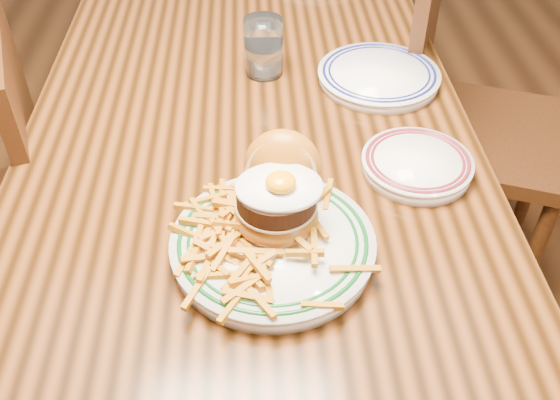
{
  "coord_description": "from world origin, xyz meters",
  "views": [
    {
      "loc": [
        0.01,
        -1.12,
        1.44
      ],
      "look_at": [
        0.04,
        -0.47,
        0.85
      ],
      "focal_mm": 40.0,
      "sensor_mm": 36.0,
      "label": 1
    }
  ],
  "objects_px": {
    "table": "(250,122)",
    "chair_right": "(460,113)",
    "side_plate": "(417,164)",
    "main_plate": "(275,226)"
  },
  "relations": [
    {
      "from": "table",
      "to": "chair_right",
      "type": "bearing_deg",
      "value": 23.11
    },
    {
      "from": "side_plate",
      "to": "table",
      "type": "bearing_deg",
      "value": 130.07
    },
    {
      "from": "chair_right",
      "to": "main_plate",
      "type": "height_order",
      "value": "chair_right"
    },
    {
      "from": "table",
      "to": "main_plate",
      "type": "height_order",
      "value": "main_plate"
    },
    {
      "from": "table",
      "to": "side_plate",
      "type": "distance_m",
      "value": 0.42
    },
    {
      "from": "table",
      "to": "side_plate",
      "type": "relative_size",
      "value": 8.34
    },
    {
      "from": "table",
      "to": "chair_right",
      "type": "height_order",
      "value": "chair_right"
    },
    {
      "from": "main_plate",
      "to": "side_plate",
      "type": "xyz_separation_m",
      "value": [
        0.25,
        0.16,
        -0.02
      ]
    },
    {
      "from": "table",
      "to": "side_plate",
      "type": "bearing_deg",
      "value": -45.22
    },
    {
      "from": "table",
      "to": "main_plate",
      "type": "xyz_separation_m",
      "value": [
        0.04,
        -0.46,
        0.13
      ]
    }
  ]
}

